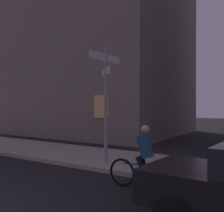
{
  "coord_description": "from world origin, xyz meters",
  "views": [
    {
      "loc": [
        5.77,
        -1.89,
        2.13
      ],
      "look_at": [
        0.64,
        6.04,
        2.06
      ],
      "focal_mm": 42.71,
      "sensor_mm": 36.0,
      "label": 1
    }
  ],
  "objects": [
    {
      "name": "signpost",
      "position": [
        0.7,
        5.55,
        2.5
      ],
      "size": [
        0.98,
        1.77,
        3.91
      ],
      "color": "gray",
      "rests_on": "sidewalk_kerb"
    },
    {
      "name": "building_left_block",
      "position": [
        -6.83,
        14.59,
        6.72
      ],
      "size": [
        13.44,
        9.94,
        13.44
      ],
      "color": "slate",
      "rests_on": "ground_plane"
    },
    {
      "name": "cyclist",
      "position": [
        2.84,
        4.07,
        0.75
      ],
      "size": [
        1.82,
        0.34,
        1.61
      ],
      "color": "black",
      "rests_on": "ground_plane"
    },
    {
      "name": "sidewalk_kerb",
      "position": [
        0.0,
        6.44,
        0.07
      ],
      "size": [
        40.0,
        3.18,
        0.14
      ],
      "primitive_type": "cube",
      "color": "gray",
      "rests_on": "ground_plane"
    }
  ]
}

